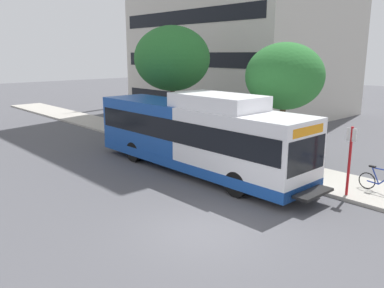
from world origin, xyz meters
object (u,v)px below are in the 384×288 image
Objects in this scene: street_tree_near_stop at (285,77)px; street_tree_mid_block at (172,59)px; transit_bus at (195,135)px; bicycle_parked at (382,182)px; bus_stop_sign_pole at (350,156)px.

street_tree_mid_block reaches higher than street_tree_near_stop.
transit_bus is at bearing -121.28° from street_tree_mid_block.
bicycle_parked is 6.49m from street_tree_near_stop.
street_tree_near_stop is at bearing -25.88° from transit_bus.
bicycle_parked is 0.31× the size of street_tree_near_stop.
bicycle_parked is at bearing -92.54° from street_tree_mid_block.
street_tree_near_stop is (0.95, 5.26, 3.69)m from bicycle_parked.
bicycle_parked is at bearing -100.24° from street_tree_near_stop.
transit_bus is 4.71× the size of bus_stop_sign_pole.
bus_stop_sign_pole is 1.48× the size of bicycle_parked.
street_tree_near_stop is 7.87m from street_tree_mid_block.
bus_stop_sign_pole is 0.38× the size of street_tree_mid_block.
bus_stop_sign_pole is 1.81m from bicycle_parked.
street_tree_near_stop is 0.84× the size of street_tree_mid_block.
street_tree_mid_block is at bearing 58.72° from transit_bus.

